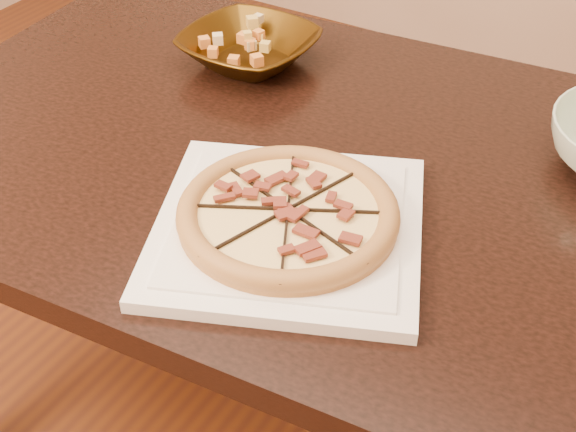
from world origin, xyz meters
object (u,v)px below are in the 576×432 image
Objects in this scene: bronze_bowl at (249,49)px; dining_table at (306,212)px; pizza at (288,214)px; plate at (288,228)px.

dining_table is at bearing -39.76° from bronze_bowl.
pizza is (0.07, -0.18, 0.15)m from dining_table.
plate reaches higher than dining_table.
plate is at bearing -50.68° from bronze_bowl.
bronze_bowl is at bearing 140.24° from dining_table.
pizza is (-0.00, 0.00, 0.02)m from plate.
dining_table is 0.24m from pizza.
bronze_bowl reaches higher than pizza.
pizza is at bearing -67.43° from dining_table.
pizza is 1.27× the size of bronze_bowl.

